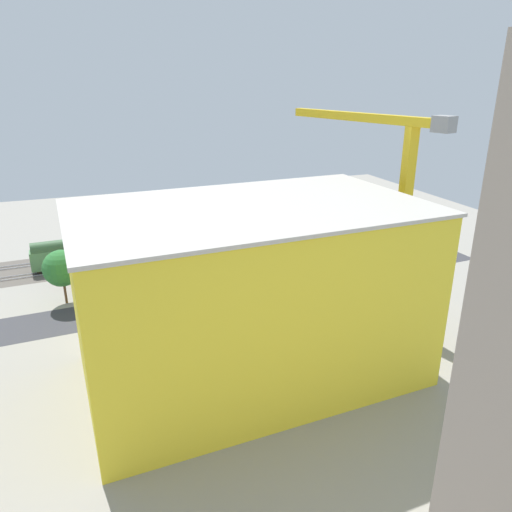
% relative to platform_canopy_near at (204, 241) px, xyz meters
% --- Properties ---
extents(ground_plane, '(158.79, 158.79, 0.00)m').
position_rel_platform_canopy_near_xyz_m(ground_plane, '(-1.58, 11.22, -4.32)').
color(ground_plane, gray).
rests_on(ground_plane, ground).
extents(rail_bed, '(99.80, 18.75, 0.01)m').
position_rel_platform_canopy_near_xyz_m(rail_bed, '(-1.58, -8.85, -4.32)').
color(rail_bed, '#5B544C').
rests_on(rail_bed, ground).
extents(street_asphalt, '(99.56, 13.88, 0.01)m').
position_rel_platform_canopy_near_xyz_m(street_asphalt, '(-1.58, 15.25, -4.32)').
color(street_asphalt, '#38383D').
rests_on(street_asphalt, ground).
extents(track_rails, '(99.13, 12.32, 0.12)m').
position_rel_platform_canopy_near_xyz_m(track_rails, '(-1.58, -8.85, -4.14)').
color(track_rails, '#9E9EA8').
rests_on(track_rails, ground).
extents(platform_canopy_near, '(49.62, 7.45, 4.53)m').
position_rel_platform_canopy_near_xyz_m(platform_canopy_near, '(0.00, 0.00, 0.00)').
color(platform_canopy_near, '#C63D2D').
rests_on(platform_canopy_near, ground).
extents(locomotive, '(16.24, 3.46, 5.04)m').
position_rel_platform_canopy_near_xyz_m(locomotive, '(-21.81, -11.79, -2.51)').
color(locomotive, black).
rests_on(locomotive, ground).
extents(passenger_coach, '(20.00, 3.87, 5.84)m').
position_rel_platform_canopy_near_xyz_m(passenger_coach, '(-45.41, -11.78, -1.25)').
color(passenger_coach, black).
rests_on(passenger_coach, ground).
extents(freight_coach_far, '(16.27, 3.60, 5.82)m').
position_rel_platform_canopy_near_xyz_m(freight_coach_far, '(23.54, -5.91, -1.25)').
color(freight_coach_far, black).
rests_on(freight_coach_far, ground).
extents(parked_car_0, '(4.54, 1.80, 1.73)m').
position_rel_platform_canopy_near_xyz_m(parked_car_0, '(-11.53, 18.86, -3.56)').
color(parked_car_0, black).
rests_on(parked_car_0, ground).
extents(parked_car_1, '(4.86, 2.19, 1.84)m').
position_rel_platform_canopy_near_xyz_m(parked_car_1, '(-5.24, 19.09, -3.50)').
color(parked_car_1, black).
rests_on(parked_car_1, ground).
extents(parked_car_2, '(4.48, 2.09, 1.71)m').
position_rel_platform_canopy_near_xyz_m(parked_car_2, '(1.84, 18.47, -3.55)').
color(parked_car_2, black).
rests_on(parked_car_2, ground).
extents(parked_car_3, '(4.21, 2.00, 1.78)m').
position_rel_platform_canopy_near_xyz_m(parked_car_3, '(7.44, 18.29, -3.53)').
color(parked_car_3, black).
rests_on(parked_car_3, ground).
extents(construction_building, '(39.50, 24.85, 20.71)m').
position_rel_platform_canopy_near_xyz_m(construction_building, '(4.18, 38.61, 6.03)').
color(construction_building, yellow).
rests_on(construction_building, ground).
extents(construction_roof_slab, '(40.13, 25.48, 0.40)m').
position_rel_platform_canopy_near_xyz_m(construction_roof_slab, '(4.18, 38.61, 16.59)').
color(construction_roof_slab, '#B7B2A8').
rests_on(construction_roof_slab, construction_building).
extents(tower_crane, '(9.15, 28.00, 29.93)m').
position_rel_platform_canopy_near_xyz_m(tower_crane, '(-19.35, 30.94, 13.93)').
color(tower_crane, gray).
rests_on(tower_crane, ground).
extents(box_truck_0, '(8.68, 2.99, 3.26)m').
position_rel_platform_canopy_near_xyz_m(box_truck_0, '(-12.61, 21.88, -2.71)').
color(box_truck_0, black).
rests_on(box_truck_0, ground).
extents(box_truck_1, '(8.87, 2.72, 3.34)m').
position_rel_platform_canopy_near_xyz_m(box_truck_1, '(-5.56, 20.67, -2.67)').
color(box_truck_1, black).
rests_on(box_truck_1, ground).
extents(box_truck_2, '(8.44, 2.49, 3.51)m').
position_rel_platform_canopy_near_xyz_m(box_truck_2, '(9.57, 21.18, -2.61)').
color(box_truck_2, black).
rests_on(box_truck_2, ground).
extents(street_tree_0, '(6.16, 6.16, 8.72)m').
position_rel_platform_canopy_near_xyz_m(street_tree_0, '(-33.61, 10.35, 1.31)').
color(street_tree_0, brown).
rests_on(street_tree_0, ground).
extents(street_tree_1, '(5.88, 5.88, 8.97)m').
position_rel_platform_canopy_near_xyz_m(street_tree_1, '(25.63, 10.06, 1.70)').
color(street_tree_1, brown).
rests_on(street_tree_1, ground).
extents(street_tree_2, '(4.82, 4.82, 7.55)m').
position_rel_platform_canopy_near_xyz_m(street_tree_2, '(7.36, 9.54, 0.79)').
color(street_tree_2, brown).
rests_on(street_tree_2, ground).
extents(traffic_light, '(0.50, 0.36, 5.94)m').
position_rel_platform_canopy_near_xyz_m(traffic_light, '(15.99, 20.06, -0.34)').
color(traffic_light, '#333333').
rests_on(traffic_light, ground).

